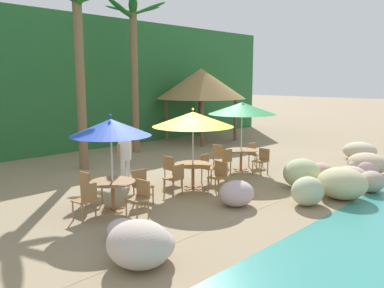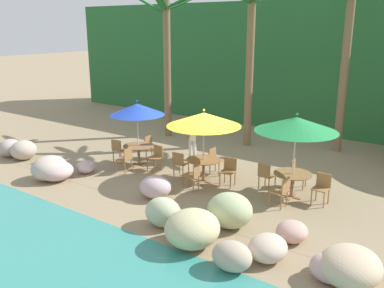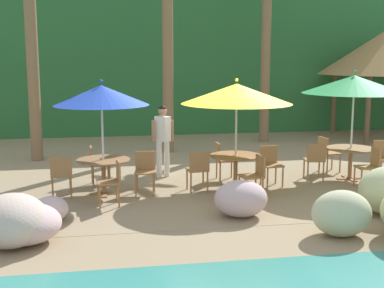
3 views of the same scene
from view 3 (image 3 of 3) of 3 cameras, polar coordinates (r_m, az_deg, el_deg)
name	(u,v)px [view 3 (image 3 of 3)]	position (r m, az deg, el deg)	size (l,w,h in m)	color
ground_plane	(227,188)	(11.43, 3.79, -4.79)	(120.00, 120.00, 0.00)	#937F60
terrace_deck	(227,188)	(11.43, 3.79, -4.77)	(18.00, 5.20, 0.01)	#937F60
foliage_backdrop	(171,51)	(19.93, -2.25, 10.08)	(28.00, 2.40, 6.00)	#286633
rock_seawall	(335,204)	(9.22, 15.29, -6.36)	(16.31, 3.11, 0.88)	#BAC097
umbrella_blue	(101,95)	(10.70, -9.83, 5.24)	(1.92, 1.92, 2.37)	silver
dining_table_blue	(103,165)	(10.90, -9.61, -2.30)	(1.10, 1.10, 0.74)	olive
chair_blue_seaward	(145,169)	(10.92, -5.11, -2.72)	(0.48, 0.48, 0.87)	#9E7042
chair_blue_inland	(96,162)	(11.75, -10.37, -1.97)	(0.46, 0.45, 0.87)	#9E7042
chair_blue_left	(61,174)	(10.79, -14.04, -3.14)	(0.46, 0.47, 0.87)	#9E7042
chair_blue_right	(113,179)	(10.11, -8.60, -3.81)	(0.47, 0.46, 0.87)	#9E7042
umbrella_yellow	(237,94)	(11.05, 4.87, 5.46)	(2.35, 2.35, 2.37)	silver
dining_table_yellow	(236,161)	(11.25, 4.77, -1.83)	(1.10, 1.10, 0.74)	olive
chair_yellow_seaward	(270,162)	(11.67, 8.52, -1.99)	(0.46, 0.47, 0.87)	#9E7042
chair_yellow_inland	(222,158)	(12.05, 3.30, -1.53)	(0.43, 0.42, 0.87)	#9E7042
chair_yellow_left	(198,168)	(10.95, 0.68, -2.66)	(0.45, 0.46, 0.87)	#9E7042
chair_yellow_right	(255,174)	(10.54, 6.90, -3.22)	(0.47, 0.47, 0.87)	#9E7042
umbrella_green	(354,84)	(12.43, 17.23, 6.21)	(2.34, 2.34, 2.51)	silver
dining_table_green	(351,153)	(12.61, 16.88, -0.96)	(1.10, 1.10, 0.74)	olive
chair_green_seaward	(383,156)	(13.08, 20.09, -1.22)	(0.44, 0.44, 0.87)	#9E7042
chair_green_inland	(327,151)	(13.28, 14.47, -0.78)	(0.48, 0.47, 0.87)	#9E7042
chair_green_left	(315,159)	(12.29, 13.24, -1.55)	(0.47, 0.48, 0.87)	#9E7042
chair_green_right	(371,165)	(11.91, 18.85, -2.18)	(0.45, 0.45, 0.87)	#9E7042
palm_tree_nearest	(31,9)	(14.79, -17.15, 13.84)	(3.01, 3.04, 6.22)	brown
palm_tree_second	(167,2)	(15.48, -2.70, 15.12)	(2.95, 2.95, 6.36)	brown
palm_tree_third	(267,12)	(17.48, 8.11, 14.05)	(2.81, 2.64, 6.40)	brown
waiter_in_white	(163,136)	(12.28, -3.20, 0.92)	(0.52, 0.39, 1.70)	white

